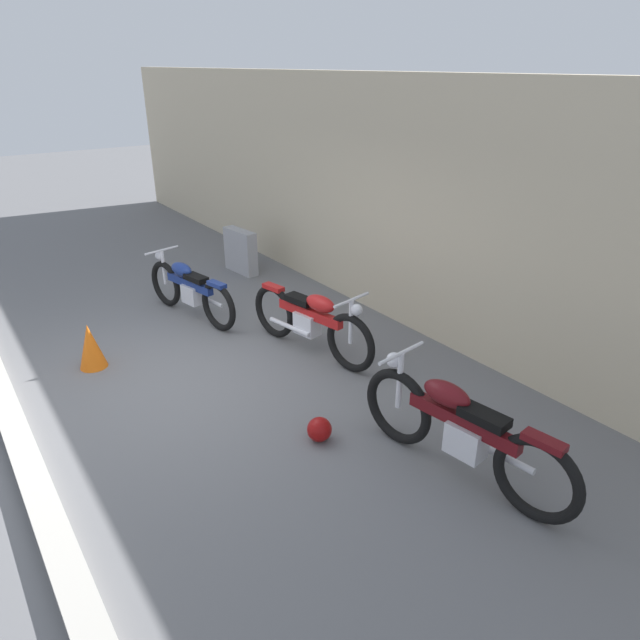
% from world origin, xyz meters
% --- Properties ---
extents(ground_plane, '(40.00, 40.00, 0.00)m').
position_xyz_m(ground_plane, '(0.00, 0.00, 0.00)').
color(ground_plane, slate).
extents(building_wall, '(18.00, 0.30, 3.22)m').
position_xyz_m(building_wall, '(0.00, 3.35, 1.61)').
color(building_wall, beige).
rests_on(building_wall, ground_plane).
extents(curb_strip, '(18.00, 0.24, 0.12)m').
position_xyz_m(curb_strip, '(0.00, -1.65, 0.06)').
color(curb_strip, '#B7B2A8').
rests_on(curb_strip, ground_plane).
extents(stone_marker, '(0.74, 0.28, 0.74)m').
position_xyz_m(stone_marker, '(-2.87, 2.41, 0.37)').
color(stone_marker, '#9E9EA3').
rests_on(stone_marker, ground_plane).
extents(helmet, '(0.24, 0.24, 0.24)m').
position_xyz_m(helmet, '(1.85, 0.72, 0.12)').
color(helmet, maroon).
rests_on(helmet, ground_plane).
extents(traffic_cone, '(0.32, 0.32, 0.55)m').
position_xyz_m(traffic_cone, '(-0.89, -0.64, 0.28)').
color(traffic_cone, orange).
rests_on(traffic_cone, ground_plane).
extents(motorcycle_blue, '(1.92, 0.64, 0.87)m').
position_xyz_m(motorcycle_blue, '(-1.59, 0.93, 0.42)').
color(motorcycle_blue, black).
rests_on(motorcycle_blue, ground_plane).
extents(motorcycle_maroon, '(2.14, 0.63, 0.96)m').
position_xyz_m(motorcycle_maroon, '(2.94, 1.42, 0.46)').
color(motorcycle_maroon, black).
rests_on(motorcycle_maroon, ground_plane).
extents(motorcycle_red, '(2.02, 0.66, 0.91)m').
position_xyz_m(motorcycle_red, '(0.31, 1.69, 0.44)').
color(motorcycle_red, black).
rests_on(motorcycle_red, ground_plane).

